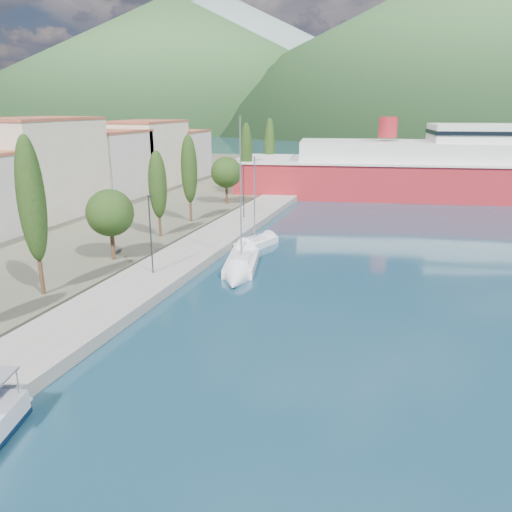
% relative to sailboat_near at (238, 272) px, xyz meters
% --- Properties ---
extents(ground, '(1400.00, 1400.00, 0.00)m').
position_rel_sailboat_near_xyz_m(ground, '(3.26, 100.65, -0.32)').
color(ground, '#183B4D').
extents(quay, '(5.00, 88.00, 0.80)m').
position_rel_sailboat_near_xyz_m(quay, '(-5.74, 6.65, 0.08)').
color(quay, gray).
rests_on(quay, ground).
extents(town_buildings, '(9.20, 69.20, 11.30)m').
position_rel_sailboat_near_xyz_m(town_buildings, '(-28.74, 17.56, 5.24)').
color(town_buildings, beige).
rests_on(town_buildings, land_strip).
extents(tree_row, '(4.07, 63.05, 10.91)m').
position_rel_sailboat_near_xyz_m(tree_row, '(-10.88, 12.91, 5.46)').
color(tree_row, '#47301E').
rests_on(tree_row, land_strip).
extents(lamp_posts, '(0.15, 47.00, 6.06)m').
position_rel_sailboat_near_xyz_m(lamp_posts, '(-5.74, -5.01, 3.76)').
color(lamp_posts, '#2D2D33').
rests_on(lamp_posts, quay).
extents(sailboat_near, '(4.47, 9.71, 13.53)m').
position_rel_sailboat_near_xyz_m(sailboat_near, '(0.00, 0.00, 0.00)').
color(sailboat_near, silver).
rests_on(sailboat_near, ground).
extents(sailboat_mid, '(3.96, 6.85, 9.59)m').
position_rel_sailboat_near_xyz_m(sailboat_mid, '(-1.85, 7.37, -0.05)').
color(sailboat_mid, silver).
rests_on(sailboat_mid, ground).
extents(ferry, '(63.38, 24.11, 12.32)m').
position_rel_sailboat_near_xyz_m(ferry, '(16.88, 43.74, 3.43)').
color(ferry, maroon).
rests_on(ferry, ground).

